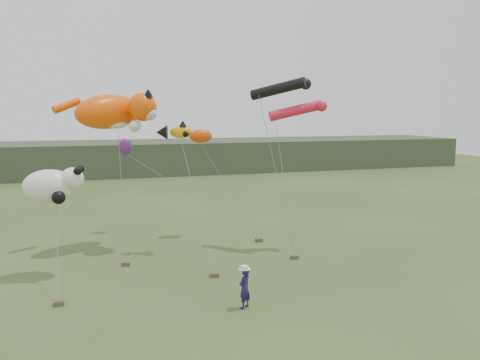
# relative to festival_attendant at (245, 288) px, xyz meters

# --- Properties ---
(ground) EXTENTS (120.00, 120.00, 0.00)m
(ground) POSITION_rel_festival_attendant_xyz_m (-0.14, 0.23, -0.83)
(ground) COLOR #385123
(ground) RESTS_ON ground
(headland) EXTENTS (90.00, 13.00, 4.00)m
(headland) POSITION_rel_festival_attendant_xyz_m (-3.25, 44.92, 1.09)
(headland) COLOR #2D3D28
(headland) RESTS_ON ground
(festival_attendant) EXTENTS (0.72, 0.68, 1.66)m
(festival_attendant) POSITION_rel_festival_attendant_xyz_m (0.00, 0.00, 0.00)
(festival_attendant) COLOR #1C1551
(festival_attendant) RESTS_ON ground
(sandbag_anchors) EXTENTS (12.04, 6.90, 0.20)m
(sandbag_anchors) POSITION_rel_festival_attendant_xyz_m (-0.71, 5.45, -0.73)
(sandbag_anchors) COLOR brown
(sandbag_anchors) RESTS_ON ground
(cat_kite) EXTENTS (5.70, 3.98, 2.43)m
(cat_kite) POSITION_rel_festival_attendant_xyz_m (-4.29, 10.53, 7.02)
(cat_kite) COLOR #FF5306
(cat_kite) RESTS_ON ground
(fish_kite) EXTENTS (2.11, 1.41, 1.05)m
(fish_kite) POSITION_rel_festival_attendant_xyz_m (-1.32, 8.78, 5.90)
(fish_kite) COLOR #E89905
(fish_kite) RESTS_ON ground
(tube_kites) EXTENTS (3.96, 2.72, 2.48)m
(tube_kites) POSITION_rel_festival_attendant_xyz_m (5.20, 7.81, 7.78)
(tube_kites) COLOR black
(tube_kites) RESTS_ON ground
(panda_kite) EXTENTS (2.82, 1.83, 1.75)m
(panda_kite) POSITION_rel_festival_attendant_xyz_m (-7.50, 6.43, 3.54)
(panda_kite) COLOR white
(panda_kite) RESTS_ON ground
(misc_kites) EXTENTS (5.67, 3.08, 1.70)m
(misc_kites) POSITION_rel_festival_attendant_xyz_m (-0.71, 12.56, 5.24)
(misc_kites) COLOR #E4420B
(misc_kites) RESTS_ON ground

